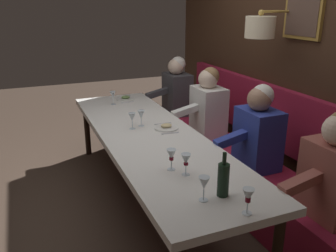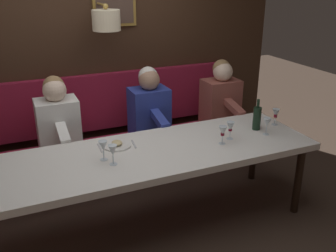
{
  "view_description": "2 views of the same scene",
  "coord_description": "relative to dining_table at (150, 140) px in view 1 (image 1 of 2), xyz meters",
  "views": [
    {
      "loc": [
        -1.06,
        -3.0,
        1.93
      ],
      "look_at": [
        0.05,
        -0.33,
        0.92
      ],
      "focal_mm": 38.21,
      "sensor_mm": 36.0,
      "label": 1
    },
    {
      "loc": [
        -2.71,
        0.87,
        2.12
      ],
      "look_at": [
        0.05,
        -0.33,
        0.92
      ],
      "focal_mm": 40.69,
      "sensor_mm": 36.0,
      "label": 2
    }
  ],
  "objects": [
    {
      "name": "ground_plane",
      "position": [
        0.0,
        0.0,
        -0.68
      ],
      "size": [
        12.0,
        12.0,
        0.0
      ],
      "primitive_type": "plane",
      "color": "#423328"
    },
    {
      "name": "dining_table",
      "position": [
        0.0,
        0.0,
        0.0
      ],
      "size": [
        0.9,
        3.15,
        0.74
      ],
      "color": "silver",
      "rests_on": "ground_plane"
    },
    {
      "name": "banquette_bench",
      "position": [
        0.89,
        0.0,
        -0.46
      ],
      "size": [
        0.52,
        3.35,
        0.45
      ],
      "primitive_type": "cube",
      "color": "maroon",
      "rests_on": "ground_plane"
    },
    {
      "name": "back_wall_panel",
      "position": [
        1.46,
        -0.0,
        0.68
      ],
      "size": [
        0.59,
        4.55,
        2.9
      ],
      "color": "#382316",
      "rests_on": "ground_plane"
    },
    {
      "name": "diner_nearest",
      "position": [
        0.88,
        -1.35,
        0.13
      ],
      "size": [
        0.6,
        0.4,
        0.79
      ],
      "color": "#934C42",
      "rests_on": "banquette_bench"
    },
    {
      "name": "diner_near",
      "position": [
        0.88,
        -0.47,
        0.13
      ],
      "size": [
        0.6,
        0.4,
        0.79
      ],
      "color": "#283893",
      "rests_on": "banquette_bench"
    },
    {
      "name": "diner_middle",
      "position": [
        0.88,
        0.48,
        0.13
      ],
      "size": [
        0.6,
        0.4,
        0.79
      ],
      "color": "white",
      "rests_on": "banquette_bench"
    },
    {
      "name": "diner_far",
      "position": [
        0.88,
        1.37,
        0.13
      ],
      "size": [
        0.6,
        0.4,
        0.79
      ],
      "color": "#3D3D42",
      "rests_on": "banquette_bench"
    },
    {
      "name": "place_setting_0",
      "position": [
        0.14,
        1.31,
        0.07
      ],
      "size": [
        0.24,
        0.32,
        0.05
      ],
      "color": "silver",
      "rests_on": "dining_table"
    },
    {
      "name": "place_setting_1",
      "position": [
        0.2,
        0.08,
        0.07
      ],
      "size": [
        0.24,
        0.32,
        0.05
      ],
      "color": "silver",
      "rests_on": "dining_table"
    },
    {
      "name": "wine_glass_0",
      "position": [
        -0.11,
        0.21,
        0.17
      ],
      "size": [
        0.07,
        0.07,
        0.16
      ],
      "color": "silver",
      "rests_on": "dining_table"
    },
    {
      "name": "wine_glass_1",
      "position": [
        0.0,
        0.25,
        0.17
      ],
      "size": [
        0.07,
        0.07,
        0.16
      ],
      "color": "silver",
      "rests_on": "dining_table"
    },
    {
      "name": "wine_glass_2",
      "position": [
        -0.06,
        1.15,
        0.17
      ],
      "size": [
        0.07,
        0.07,
        0.16
      ],
      "color": "silver",
      "rests_on": "dining_table"
    },
    {
      "name": "wine_glass_3",
      "position": [
        -0.09,
        -1.26,
        0.17
      ],
      "size": [
        0.07,
        0.07,
        0.16
      ],
      "color": "silver",
      "rests_on": "dining_table"
    },
    {
      "name": "wine_glass_4",
      "position": [
        0.07,
        -1.49,
        0.17
      ],
      "size": [
        0.07,
        0.07,
        0.16
      ],
      "color": "silver",
      "rests_on": "dining_table"
    },
    {
      "name": "wine_glass_5",
      "position": [
        -0.05,
        -0.89,
        0.17
      ],
      "size": [
        0.07,
        0.07,
        0.16
      ],
      "color": "silver",
      "rests_on": "dining_table"
    },
    {
      "name": "wine_glass_6",
      "position": [
        -0.11,
        -0.78,
        0.17
      ],
      "size": [
        0.07,
        0.07,
        0.16
      ],
      "color": "silver",
      "rests_on": "dining_table"
    },
    {
      "name": "wine_bottle",
      "position": [
        0.05,
        -1.25,
        0.17
      ],
      "size": [
        0.08,
        0.08,
        0.3
      ],
      "color": "black",
      "rests_on": "dining_table"
    }
  ]
}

